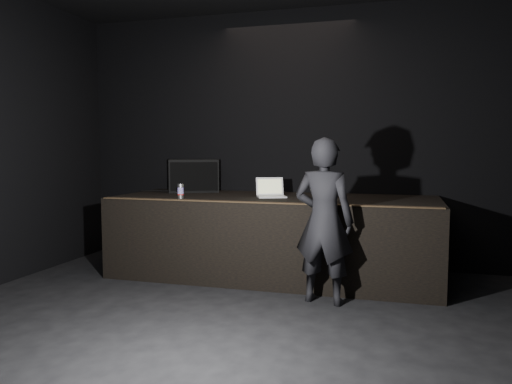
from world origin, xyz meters
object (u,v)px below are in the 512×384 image
Objects in this scene: person at (324,221)px; laptop at (271,192)px; stage_monitor at (194,175)px; beer_can at (181,191)px; stage_riser at (274,236)px.

laptop is at bearing -39.72° from person.
stage_monitor is 1.85× the size of laptop.
stage_monitor reaches higher than beer_can.
beer_can is at bearing -153.84° from stage_riser.
stage_monitor is 2.50m from person.
laptop reaches higher than beer_can.
laptop is at bearing -175.19° from stage_riser.
laptop is (1.24, -0.44, -0.17)m from stage_monitor.
laptop is at bearing 27.02° from beer_can.
laptop is (-0.05, -0.00, 0.56)m from stage_riser.
laptop is 2.47× the size of beer_can.
person reaches higher than laptop.
beer_can is 0.10× the size of person.
stage_riser is at bearing 26.16° from beer_can.
stage_monitor is (-1.28, 0.44, 0.73)m from stage_riser.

